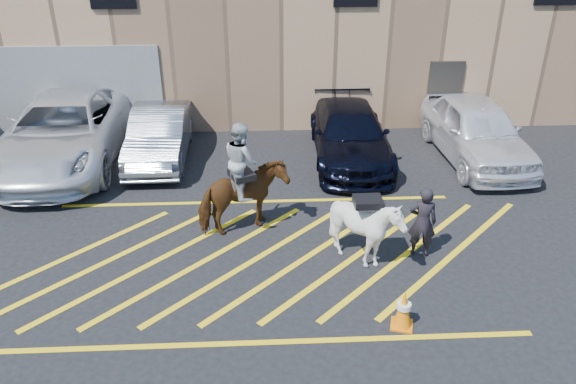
{
  "coord_description": "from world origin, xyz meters",
  "views": [
    {
      "loc": [
        0.18,
        -10.03,
        6.67
      ],
      "look_at": [
        0.69,
        0.2,
        1.3
      ],
      "focal_mm": 35.0,
      "sensor_mm": 36.0,
      "label": 1
    }
  ],
  "objects_px": {
    "car_white_pickup": "(65,131)",
    "car_silver_sedan": "(160,134)",
    "traffic_cone": "(403,309)",
    "car_blue_suv": "(350,134)",
    "car_white_suv": "(476,130)",
    "saddled_white": "(366,229)",
    "handler": "(423,222)",
    "mounted_bay": "(242,190)"
  },
  "relations": [
    {
      "from": "car_white_pickup",
      "to": "car_silver_sedan",
      "type": "height_order",
      "value": "car_white_pickup"
    },
    {
      "from": "traffic_cone",
      "to": "car_blue_suv",
      "type": "bearing_deg",
      "value": 89.08
    },
    {
      "from": "car_white_suv",
      "to": "saddled_white",
      "type": "distance_m",
      "value": 6.49
    },
    {
      "from": "car_white_pickup",
      "to": "car_silver_sedan",
      "type": "xyz_separation_m",
      "value": [
        2.6,
        0.11,
        -0.19
      ]
    },
    {
      "from": "car_white_suv",
      "to": "saddled_white",
      "type": "height_order",
      "value": "car_white_suv"
    },
    {
      "from": "handler",
      "to": "traffic_cone",
      "type": "xyz_separation_m",
      "value": [
        -0.88,
        -2.22,
        -0.42
      ]
    },
    {
      "from": "car_white_pickup",
      "to": "car_blue_suv",
      "type": "relative_size",
      "value": 1.29
    },
    {
      "from": "car_white_pickup",
      "to": "car_blue_suv",
      "type": "distance_m",
      "value": 8.01
    },
    {
      "from": "car_white_pickup",
      "to": "mounted_bay",
      "type": "xyz_separation_m",
      "value": [
        5.06,
        -4.07,
        0.13
      ]
    },
    {
      "from": "car_silver_sedan",
      "to": "mounted_bay",
      "type": "relative_size",
      "value": 1.69
    },
    {
      "from": "mounted_bay",
      "to": "car_white_pickup",
      "type": "bearing_deg",
      "value": 141.18
    },
    {
      "from": "car_silver_sedan",
      "to": "car_white_suv",
      "type": "height_order",
      "value": "car_white_suv"
    },
    {
      "from": "saddled_white",
      "to": "traffic_cone",
      "type": "relative_size",
      "value": 2.2
    },
    {
      "from": "car_white_suv",
      "to": "handler",
      "type": "relative_size",
      "value": 3.21
    },
    {
      "from": "handler",
      "to": "traffic_cone",
      "type": "distance_m",
      "value": 2.42
    },
    {
      "from": "car_blue_suv",
      "to": "traffic_cone",
      "type": "relative_size",
      "value": 6.93
    },
    {
      "from": "saddled_white",
      "to": "handler",
      "type": "bearing_deg",
      "value": 11.74
    },
    {
      "from": "mounted_bay",
      "to": "traffic_cone",
      "type": "distance_m",
      "value": 4.44
    },
    {
      "from": "car_blue_suv",
      "to": "car_white_suv",
      "type": "xyz_separation_m",
      "value": [
        3.57,
        -0.19,
        0.12
      ]
    },
    {
      "from": "mounted_bay",
      "to": "car_blue_suv",
      "type": "bearing_deg",
      "value": 52.77
    },
    {
      "from": "car_blue_suv",
      "to": "traffic_cone",
      "type": "xyz_separation_m",
      "value": [
        -0.12,
        -7.23,
        -0.37
      ]
    },
    {
      "from": "car_white_suv",
      "to": "car_blue_suv",
      "type": "bearing_deg",
      "value": 174.35
    },
    {
      "from": "traffic_cone",
      "to": "car_white_suv",
      "type": "bearing_deg",
      "value": 62.39
    },
    {
      "from": "car_silver_sedan",
      "to": "traffic_cone",
      "type": "height_order",
      "value": "car_silver_sedan"
    },
    {
      "from": "saddled_white",
      "to": "traffic_cone",
      "type": "xyz_separation_m",
      "value": [
        0.34,
        -1.96,
        -0.44
      ]
    },
    {
      "from": "car_silver_sedan",
      "to": "car_blue_suv",
      "type": "height_order",
      "value": "car_blue_suv"
    },
    {
      "from": "car_blue_suv",
      "to": "car_white_suv",
      "type": "relative_size",
      "value": 1.01
    },
    {
      "from": "car_silver_sedan",
      "to": "car_white_suv",
      "type": "xyz_separation_m",
      "value": [
        8.97,
        -0.48,
        0.14
      ]
    },
    {
      "from": "car_white_suv",
      "to": "handler",
      "type": "distance_m",
      "value": 5.59
    },
    {
      "from": "traffic_cone",
      "to": "car_silver_sedan",
      "type": "bearing_deg",
      "value": 125.07
    },
    {
      "from": "car_blue_suv",
      "to": "car_white_suv",
      "type": "distance_m",
      "value": 3.58
    },
    {
      "from": "car_white_suv",
      "to": "handler",
      "type": "height_order",
      "value": "car_white_suv"
    },
    {
      "from": "car_silver_sedan",
      "to": "mounted_bay",
      "type": "distance_m",
      "value": 4.86
    },
    {
      "from": "car_white_suv",
      "to": "mounted_bay",
      "type": "height_order",
      "value": "mounted_bay"
    },
    {
      "from": "car_white_suv",
      "to": "handler",
      "type": "bearing_deg",
      "value": -122.84
    },
    {
      "from": "car_white_pickup",
      "to": "traffic_cone",
      "type": "height_order",
      "value": "car_white_pickup"
    },
    {
      "from": "mounted_bay",
      "to": "handler",
      "type": "bearing_deg",
      "value": -17.02
    },
    {
      "from": "car_blue_suv",
      "to": "car_white_suv",
      "type": "height_order",
      "value": "car_white_suv"
    },
    {
      "from": "car_white_suv",
      "to": "mounted_bay",
      "type": "bearing_deg",
      "value": -153.11
    },
    {
      "from": "car_silver_sedan",
      "to": "traffic_cone",
      "type": "bearing_deg",
      "value": -55.79
    },
    {
      "from": "mounted_bay",
      "to": "traffic_cone",
      "type": "height_order",
      "value": "mounted_bay"
    },
    {
      "from": "mounted_bay",
      "to": "car_white_suv",
      "type": "bearing_deg",
      "value": 29.55
    }
  ]
}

